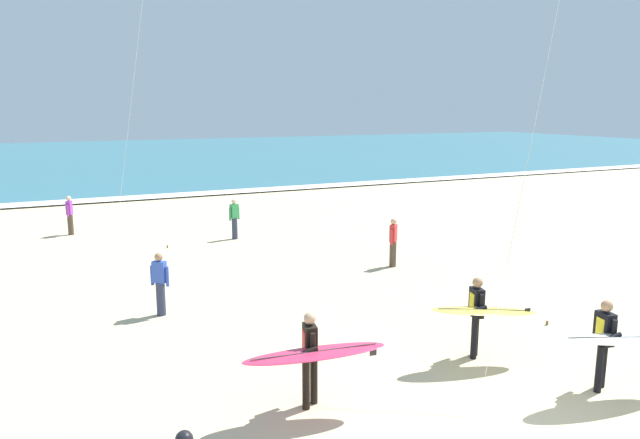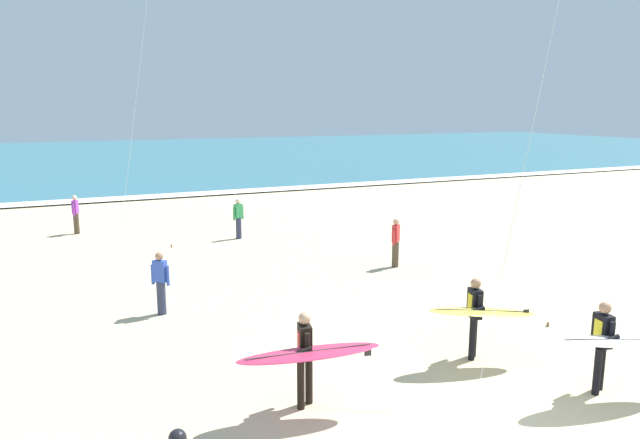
{
  "view_description": "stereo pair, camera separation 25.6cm",
  "coord_description": "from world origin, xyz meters",
  "px_view_note": "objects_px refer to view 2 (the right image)",
  "views": [
    {
      "loc": [
        -6.03,
        -5.94,
        5.09
      ],
      "look_at": [
        -0.03,
        6.85,
        2.35
      ],
      "focal_mm": 32.72,
      "sensor_mm": 36.0,
      "label": 1
    },
    {
      "loc": [
        -5.8,
        -6.04,
        5.09
      ],
      "look_at": [
        -0.03,
        6.85,
        2.35
      ],
      "focal_mm": 32.72,
      "sensor_mm": 36.0,
      "label": 2
    }
  ],
  "objects_px": {
    "surfer_lead": "(610,341)",
    "bystander_green_top": "(238,218)",
    "bystander_blue_top": "(161,283)",
    "surfer_third": "(478,312)",
    "surfer_trailing": "(307,353)",
    "bystander_red_top": "(396,242)",
    "beach_ball": "(177,438)",
    "bystander_purple_top": "(76,214)"
  },
  "relations": [
    {
      "from": "surfer_third",
      "to": "beach_ball",
      "type": "distance_m",
      "value": 6.2
    },
    {
      "from": "surfer_third",
      "to": "bystander_blue_top",
      "type": "xyz_separation_m",
      "value": [
        -5.36,
        5.43,
        -0.23
      ]
    },
    {
      "from": "beach_ball",
      "to": "surfer_third",
      "type": "bearing_deg",
      "value": 5.42
    },
    {
      "from": "surfer_third",
      "to": "bystander_purple_top",
      "type": "distance_m",
      "value": 17.86
    },
    {
      "from": "surfer_third",
      "to": "bystander_green_top",
      "type": "distance_m",
      "value": 12.93
    },
    {
      "from": "bystander_green_top",
      "to": "beach_ball",
      "type": "xyz_separation_m",
      "value": [
        -4.9,
        -13.45,
        -0.67
      ]
    },
    {
      "from": "surfer_lead",
      "to": "bystander_green_top",
      "type": "relative_size",
      "value": 1.53
    },
    {
      "from": "surfer_third",
      "to": "bystander_red_top",
      "type": "xyz_separation_m",
      "value": [
        2.25,
        6.82,
        -0.23
      ]
    },
    {
      "from": "surfer_third",
      "to": "bystander_blue_top",
      "type": "distance_m",
      "value": 7.64
    },
    {
      "from": "surfer_trailing",
      "to": "bystander_red_top",
      "type": "xyz_separation_m",
      "value": [
        6.14,
        7.23,
        -0.24
      ]
    },
    {
      "from": "surfer_third",
      "to": "bystander_purple_top",
      "type": "relative_size",
      "value": 1.43
    },
    {
      "from": "surfer_third",
      "to": "bystander_blue_top",
      "type": "bearing_deg",
      "value": 134.64
    },
    {
      "from": "surfer_third",
      "to": "bystander_red_top",
      "type": "bearing_deg",
      "value": 71.77
    },
    {
      "from": "surfer_trailing",
      "to": "surfer_third",
      "type": "distance_m",
      "value": 3.92
    },
    {
      "from": "bystander_green_top",
      "to": "beach_ball",
      "type": "distance_m",
      "value": 14.33
    },
    {
      "from": "surfer_trailing",
      "to": "beach_ball",
      "type": "relative_size",
      "value": 8.81
    },
    {
      "from": "bystander_purple_top",
      "to": "beach_ball",
      "type": "relative_size",
      "value": 5.68
    },
    {
      "from": "bystander_blue_top",
      "to": "beach_ball",
      "type": "xyz_separation_m",
      "value": [
        -0.74,
        -6.01,
        -0.67
      ]
    },
    {
      "from": "bystander_blue_top",
      "to": "surfer_lead",
      "type": "bearing_deg",
      "value": -49.2
    },
    {
      "from": "surfer_third",
      "to": "beach_ball",
      "type": "xyz_separation_m",
      "value": [
        -6.11,
        -0.58,
        -0.91
      ]
    },
    {
      "from": "surfer_lead",
      "to": "beach_ball",
      "type": "bearing_deg",
      "value": 168.03
    },
    {
      "from": "bystander_green_top",
      "to": "bystander_purple_top",
      "type": "bearing_deg",
      "value": 148.38
    },
    {
      "from": "surfer_lead",
      "to": "bystander_purple_top",
      "type": "height_order",
      "value": "surfer_lead"
    },
    {
      "from": "bystander_blue_top",
      "to": "beach_ball",
      "type": "height_order",
      "value": "bystander_blue_top"
    },
    {
      "from": "bystander_purple_top",
      "to": "bystander_red_top",
      "type": "bearing_deg",
      "value": -46.17
    },
    {
      "from": "surfer_trailing",
      "to": "bystander_purple_top",
      "type": "height_order",
      "value": "surfer_trailing"
    },
    {
      "from": "bystander_green_top",
      "to": "bystander_blue_top",
      "type": "bearing_deg",
      "value": -119.22
    },
    {
      "from": "surfer_third",
      "to": "bystander_red_top",
      "type": "distance_m",
      "value": 7.18
    },
    {
      "from": "surfer_trailing",
      "to": "bystander_blue_top",
      "type": "xyz_separation_m",
      "value": [
        -1.47,
        5.85,
        -0.24
      ]
    },
    {
      "from": "surfer_third",
      "to": "bystander_green_top",
      "type": "bearing_deg",
      "value": 95.33
    },
    {
      "from": "bystander_blue_top",
      "to": "surfer_third",
      "type": "bearing_deg",
      "value": -45.36
    },
    {
      "from": "bystander_purple_top",
      "to": "beach_ball",
      "type": "height_order",
      "value": "bystander_purple_top"
    },
    {
      "from": "bystander_red_top",
      "to": "bystander_blue_top",
      "type": "relative_size",
      "value": 1.0
    },
    {
      "from": "surfer_trailing",
      "to": "beach_ball",
      "type": "height_order",
      "value": "surfer_trailing"
    },
    {
      "from": "bystander_red_top",
      "to": "beach_ball",
      "type": "xyz_separation_m",
      "value": [
        -8.35,
        -7.4,
        -0.67
      ]
    },
    {
      "from": "surfer_lead",
      "to": "bystander_purple_top",
      "type": "relative_size",
      "value": 1.53
    },
    {
      "from": "bystander_red_top",
      "to": "bystander_purple_top",
      "type": "bearing_deg",
      "value": 133.83
    },
    {
      "from": "beach_ball",
      "to": "bystander_green_top",
      "type": "bearing_deg",
      "value": 69.97
    },
    {
      "from": "surfer_lead",
      "to": "surfer_trailing",
      "type": "height_order",
      "value": "same"
    },
    {
      "from": "bystander_green_top",
      "to": "bystander_red_top",
      "type": "distance_m",
      "value": 6.97
    },
    {
      "from": "surfer_lead",
      "to": "bystander_blue_top",
      "type": "bearing_deg",
      "value": 130.8
    },
    {
      "from": "surfer_trailing",
      "to": "bystander_green_top",
      "type": "bearing_deg",
      "value": 78.55
    }
  ]
}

